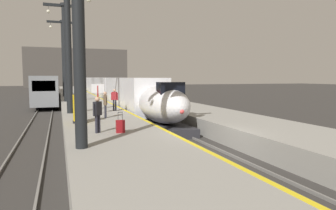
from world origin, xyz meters
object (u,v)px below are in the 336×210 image
passenger_mid_platform (105,102)px  rolling_suitcase (120,126)px  station_column_mid (68,37)px  departure_info_board (98,93)px  station_column_far (65,44)px  regional_train_adjacent (49,87)px  station_column_distant (63,52)px  ticket_machine_yellow (80,110)px  highspeed_train_main (108,89)px  passenger_near_edge (97,112)px  passenger_far_waiting (115,98)px

passenger_mid_platform → rolling_suitcase: (-0.11, -5.54, -0.69)m
passenger_mid_platform → rolling_suitcase: 5.58m
station_column_mid → departure_info_board: station_column_mid is taller
passenger_mid_platform → station_column_far: bearing=97.8°
regional_train_adjacent → station_column_distant: 9.60m
station_column_mid → ticket_machine_yellow: size_ratio=5.68×
station_column_far → passenger_mid_platform: size_ratio=6.12×
regional_train_adjacent → station_column_far: bearing=-83.0°
passenger_mid_platform → highspeed_train_main: bearing=81.0°
passenger_near_edge → passenger_mid_platform: bearing=78.0°
station_column_distant → departure_info_board: 22.75m
highspeed_train_main → departure_info_board: (-4.01, -21.69, 0.60)m
station_column_distant → passenger_mid_platform: (2.04, -24.75, -5.12)m
passenger_near_edge → passenger_mid_platform: (1.11, 5.22, 0.00)m
station_column_mid → ticket_machine_yellow: 6.93m
station_column_mid → passenger_far_waiting: station_column_mid is taller
passenger_far_waiting → departure_info_board: bearing=-135.9°
regional_train_adjacent → passenger_near_edge: bearing=-85.3°
highspeed_train_main → ticket_machine_yellow: (-5.55, -25.83, -0.17)m
regional_train_adjacent → rolling_suitcase: bearing=-83.8°
passenger_near_edge → passenger_far_waiting: bearing=75.4°
highspeed_train_main → departure_info_board: 22.06m
passenger_near_edge → regional_train_adjacent: bearing=94.7°
highspeed_train_main → station_column_far: bearing=-122.1°
departure_info_board → station_column_far: bearing=98.7°
station_column_far → rolling_suitcase: 21.27m
rolling_suitcase → station_column_mid: bearing=102.1°
regional_train_adjacent → passenger_far_waiting: (5.52, -28.69, -0.09)m
station_column_distant → passenger_near_edge: 30.42m
station_column_distant → passenger_far_waiting: station_column_distant is taller
station_column_mid → passenger_near_edge: (0.93, -8.67, -4.49)m
station_column_mid → station_column_far: bearing=90.0°
ticket_machine_yellow → station_column_far: bearing=91.2°
highspeed_train_main → station_column_distant: 7.89m
highspeed_train_main → station_column_mid: station_column_mid is taller
highspeed_train_main → station_column_mid: (-5.90, -20.79, 4.57)m
rolling_suitcase → ticket_machine_yellow: (-1.58, 3.94, 0.44)m
station_column_far → passenger_near_edge: bearing=-87.3°
regional_train_adjacent → passenger_near_edge: size_ratio=21.66×
station_column_mid → rolling_suitcase: size_ratio=9.26×
passenger_near_edge → passenger_mid_platform: same height
highspeed_train_main → passenger_near_edge: (-4.97, -29.46, 0.08)m
rolling_suitcase → station_column_far: bearing=95.4°
station_column_mid → rolling_suitcase: station_column_mid is taller
highspeed_train_main → regional_train_adjacent: (-8.10, 8.39, 0.17)m
passenger_mid_platform → departure_info_board: bearing=93.5°
passenger_near_edge → station_column_far: bearing=92.7°
station_column_distant → rolling_suitcase: 30.90m
passenger_far_waiting → passenger_near_edge: bearing=-104.6°
regional_train_adjacent → passenger_far_waiting: regional_train_adjacent is taller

